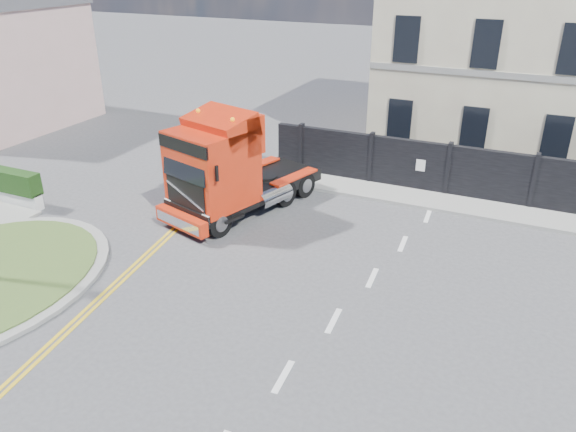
% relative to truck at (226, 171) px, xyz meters
% --- Properties ---
extents(ground, '(120.00, 120.00, 0.00)m').
position_rel_truck_xyz_m(ground, '(2.67, -3.98, -1.64)').
color(ground, '#424244').
rests_on(ground, ground).
extents(hoarding_fence, '(18.80, 0.25, 2.00)m').
position_rel_truck_xyz_m(hoarding_fence, '(9.22, 5.02, -0.64)').
color(hoarding_fence, black).
rests_on(hoarding_fence, ground).
extents(georgian_building, '(12.30, 10.30, 12.80)m').
position_rel_truck_xyz_m(georgian_building, '(8.67, 12.52, 4.13)').
color(georgian_building, beige).
rests_on(georgian_building, ground).
extents(pavement_far, '(20.00, 1.60, 0.12)m').
position_rel_truck_xyz_m(pavement_far, '(8.67, 4.12, -1.58)').
color(pavement_far, gray).
rests_on(pavement_far, ground).
extents(truck, '(3.92, 6.51, 3.67)m').
position_rel_truck_xyz_m(truck, '(0.00, 0.00, 0.00)').
color(truck, black).
rests_on(truck, ground).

